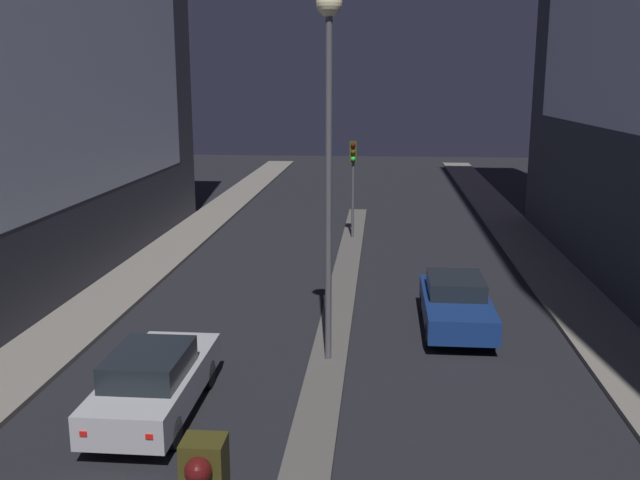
# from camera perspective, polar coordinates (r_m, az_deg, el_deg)

# --- Properties ---
(median_strip) EXTENTS (0.93, 35.66, 0.13)m
(median_strip) POSITION_cam_1_polar(r_m,az_deg,el_deg) (21.61, 1.39, -6.02)
(median_strip) COLOR #56544F
(median_strip) RESTS_ON ground
(traffic_light_mid) EXTENTS (0.32, 0.42, 4.27)m
(traffic_light_mid) POSITION_cam_1_polar(r_m,az_deg,el_deg) (31.35, 2.67, 5.84)
(traffic_light_mid) COLOR #4C4C51
(traffic_light_mid) RESTS_ON median_strip
(street_lamp) EXTENTS (0.61, 0.61, 8.86)m
(street_lamp) POSITION_cam_1_polar(r_m,az_deg,el_deg) (16.89, 0.71, 11.20)
(street_lamp) COLOR #4C4C51
(street_lamp) RESTS_ON median_strip
(car_left_lane) EXTENTS (1.76, 4.60, 1.54)m
(car_left_lane) POSITION_cam_1_polar(r_m,az_deg,el_deg) (15.72, -13.12, -10.91)
(car_left_lane) COLOR #B2B2B7
(car_left_lane) RESTS_ON ground
(car_right_lane) EXTENTS (1.85, 4.55, 1.46)m
(car_right_lane) POSITION_cam_1_polar(r_m,az_deg,el_deg) (20.82, 10.82, -4.99)
(car_right_lane) COLOR navy
(car_right_lane) RESTS_ON ground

